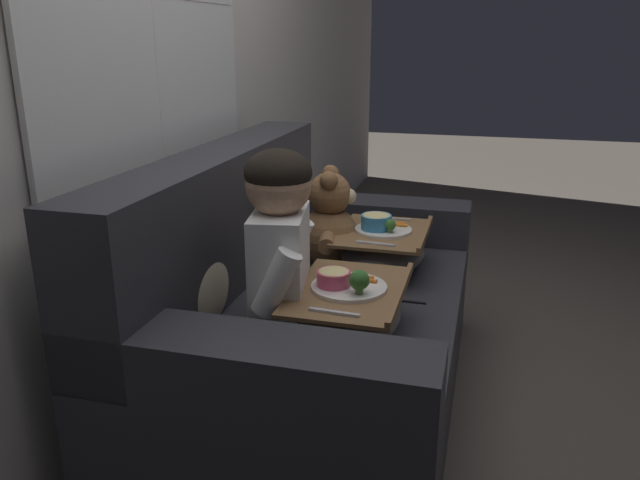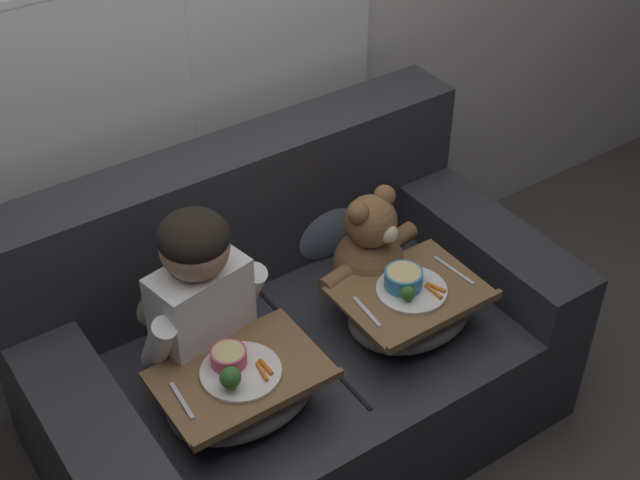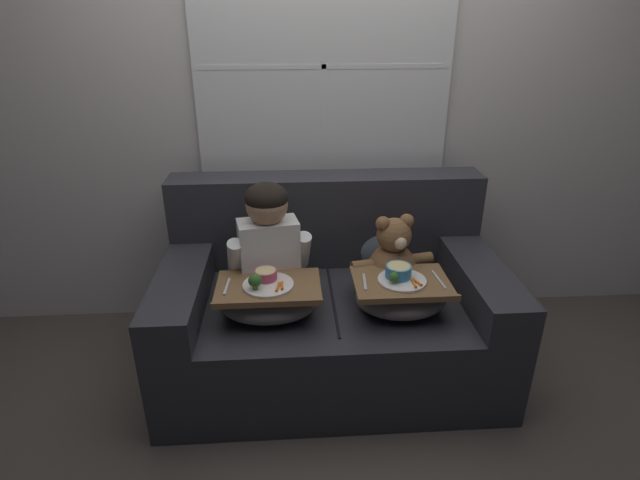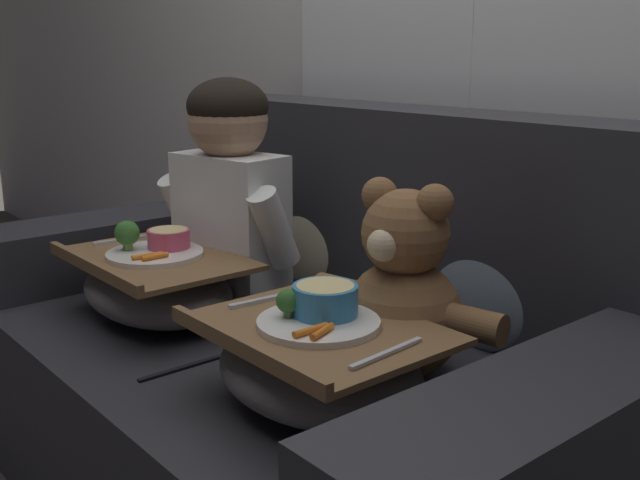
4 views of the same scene
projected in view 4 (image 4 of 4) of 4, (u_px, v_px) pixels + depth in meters
name	position (u px, v px, depth m)	size (l,w,h in m)	color
couch	(316.00, 373.00, 1.76)	(1.65, 0.97, 0.93)	#2D2D33
throw_pillow_behind_child	(312.00, 226.00, 2.06)	(0.33, 0.16, 0.34)	#C1B293
throw_pillow_behind_teddy	(489.00, 274.00, 1.62)	(0.34, 0.16, 0.35)	slate
child_figure	(230.00, 181.00, 1.86)	(0.42, 0.23, 0.56)	white
teddy_bear	(402.00, 296.00, 1.44)	(0.42, 0.30, 0.39)	brown
lap_tray_child	(156.00, 285.00, 1.78)	(0.47, 0.32, 0.24)	slate
lap_tray_teddy	(318.00, 362.00, 1.33)	(0.44, 0.34, 0.22)	slate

